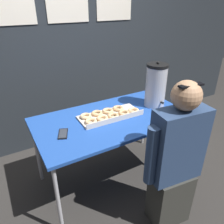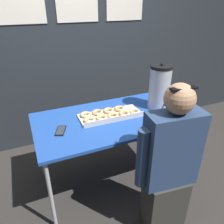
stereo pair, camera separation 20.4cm
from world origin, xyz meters
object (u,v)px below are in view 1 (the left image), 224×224
object	(u,v)px
donut_box	(109,115)
coffee_urn	(156,85)
cell_phone	(63,134)
person_seated	(175,163)

from	to	relation	value
donut_box	coffee_urn	world-z (taller)	coffee_urn
donut_box	cell_phone	distance (m)	0.49
donut_box	cell_phone	size ratio (longest dim) A/B	3.52
donut_box	coffee_urn	size ratio (longest dim) A/B	1.29
coffee_urn	person_seated	distance (m)	0.85
person_seated	donut_box	bearing A→B (deg)	-68.23
coffee_urn	cell_phone	bearing A→B (deg)	-176.14
coffee_urn	cell_phone	xyz separation A→B (m)	(-1.02, -0.07, -0.22)
donut_box	person_seated	bearing A→B (deg)	-74.10
coffee_urn	person_seated	xyz separation A→B (m)	(-0.35, -0.70, -0.35)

